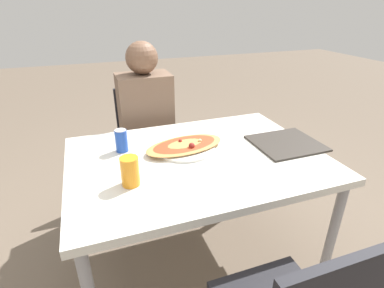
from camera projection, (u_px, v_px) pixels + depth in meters
The scene contains 8 objects.
ground_plane at pixel (196, 258), 1.91m from camera, with size 14.00×14.00×0.00m, color #6B5B4C.
dining_table at pixel (197, 167), 1.61m from camera, with size 1.32×0.95×0.74m.
chair_far_seated at pixel (145, 139), 2.33m from camera, with size 0.40×0.40×0.89m.
person_seated at pixel (146, 116), 2.13m from camera, with size 0.37×0.27×1.25m.
pizza_main at pixel (185, 146), 1.65m from camera, with size 0.48×0.33×0.06m.
soda_can at pixel (121, 141), 1.61m from camera, with size 0.07×0.07×0.12m.
drink_glass at pixel (130, 171), 1.31m from camera, with size 0.08×0.08×0.14m.
serving_tray at pixel (286, 143), 1.71m from camera, with size 0.37×0.33×0.01m.
Camera 1 is at (-0.50, -1.31, 1.48)m, focal length 28.00 mm.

